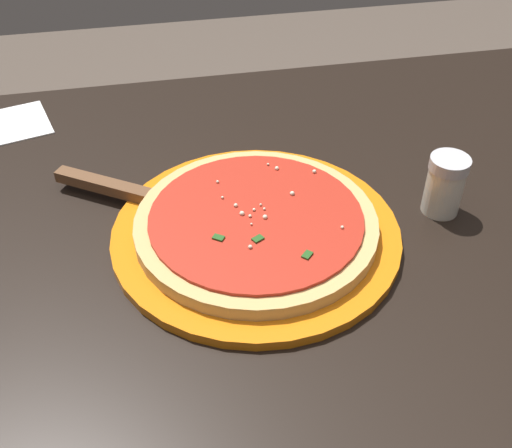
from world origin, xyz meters
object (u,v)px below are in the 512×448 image
(pizza_server, at_px, (133,194))
(parmesan_shaker, at_px, (445,185))
(napkin_folded_right, at_px, (5,126))
(serving_plate, at_px, (256,234))
(pizza, at_px, (256,223))

(pizza_server, distance_m, parmesan_shaker, 0.37)
(napkin_folded_right, xyz_separation_m, parmesan_shaker, (-0.53, 0.30, 0.04))
(napkin_folded_right, bearing_deg, serving_plate, 134.74)
(napkin_folded_right, bearing_deg, parmesan_shaker, 150.33)
(pizza, distance_m, napkin_folded_right, 0.44)
(serving_plate, relative_size, pizza_server, 1.57)
(pizza, height_order, pizza_server, pizza)
(pizza, relative_size, napkin_folded_right, 2.28)
(serving_plate, xyz_separation_m, napkin_folded_right, (0.31, -0.31, -0.00))
(serving_plate, bearing_deg, parmesan_shaker, -178.50)
(pizza, relative_size, pizza_server, 1.31)
(pizza_server, relative_size, parmesan_shaker, 2.81)
(parmesan_shaker, bearing_deg, napkin_folded_right, -29.67)
(serving_plate, bearing_deg, pizza_server, -33.53)
(pizza, height_order, napkin_folded_right, pizza)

